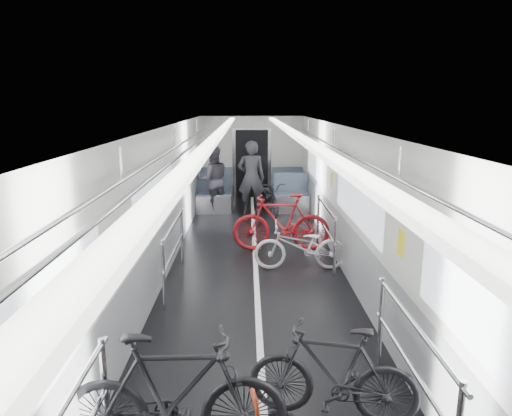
{
  "coord_description": "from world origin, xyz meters",
  "views": [
    {
      "loc": [
        -0.14,
        -6.53,
        2.79
      ],
      "look_at": [
        0.0,
        0.62,
        1.13
      ],
      "focal_mm": 32.0,
      "sensor_mm": 36.0,
      "label": 1
    }
  ],
  "objects_px": {
    "bike_right_mid": "(301,246)",
    "person_seated": "(213,180)",
    "bike_aisle": "(269,198)",
    "bike_right_far": "(281,222)",
    "person_standing": "(251,178)",
    "bike_left_mid": "(175,395)",
    "bike_right_near": "(333,373)"
  },
  "relations": [
    {
      "from": "person_seated",
      "to": "bike_right_mid",
      "type": "bearing_deg",
      "value": 97.07
    },
    {
      "from": "bike_right_far",
      "to": "bike_left_mid",
      "type": "bearing_deg",
      "value": -11.55
    },
    {
      "from": "person_seated",
      "to": "bike_left_mid",
      "type": "bearing_deg",
      "value": 75.93
    },
    {
      "from": "bike_right_mid",
      "to": "person_standing",
      "type": "relative_size",
      "value": 0.84
    },
    {
      "from": "person_standing",
      "to": "bike_aisle",
      "type": "bearing_deg",
      "value": -178.68
    },
    {
      "from": "bike_aisle",
      "to": "person_standing",
      "type": "bearing_deg",
      "value": 167.76
    },
    {
      "from": "bike_right_far",
      "to": "bike_right_near",
      "type": "bearing_deg",
      "value": 3.0
    },
    {
      "from": "bike_right_mid",
      "to": "bike_aisle",
      "type": "relative_size",
      "value": 0.96
    },
    {
      "from": "bike_right_mid",
      "to": "bike_right_far",
      "type": "height_order",
      "value": "bike_right_far"
    },
    {
      "from": "bike_left_mid",
      "to": "bike_right_mid",
      "type": "distance_m",
      "value": 4.44
    },
    {
      "from": "bike_aisle",
      "to": "person_seated",
      "type": "bearing_deg",
      "value": 160.95
    },
    {
      "from": "bike_right_near",
      "to": "bike_aisle",
      "type": "distance_m",
      "value": 7.76
    },
    {
      "from": "bike_right_far",
      "to": "person_seated",
      "type": "height_order",
      "value": "person_seated"
    },
    {
      "from": "bike_aisle",
      "to": "bike_right_mid",
      "type": "bearing_deg",
      "value": -97.4
    },
    {
      "from": "bike_right_near",
      "to": "bike_right_far",
      "type": "bearing_deg",
      "value": -165.81
    },
    {
      "from": "bike_right_far",
      "to": "bike_aisle",
      "type": "relative_size",
      "value": 1.14
    },
    {
      "from": "person_standing",
      "to": "bike_right_near",
      "type": "bearing_deg",
      "value": 96.12
    },
    {
      "from": "bike_right_near",
      "to": "person_standing",
      "type": "height_order",
      "value": "person_standing"
    },
    {
      "from": "bike_right_mid",
      "to": "bike_right_far",
      "type": "bearing_deg",
      "value": -164.84
    },
    {
      "from": "bike_left_mid",
      "to": "bike_right_near",
      "type": "xyz_separation_m",
      "value": [
        1.33,
        0.4,
        -0.08
      ]
    },
    {
      "from": "bike_right_far",
      "to": "person_standing",
      "type": "height_order",
      "value": "person_standing"
    },
    {
      "from": "bike_left_mid",
      "to": "bike_right_near",
      "type": "relative_size",
      "value": 1.18
    },
    {
      "from": "bike_left_mid",
      "to": "bike_aisle",
      "type": "bearing_deg",
      "value": -9.0
    },
    {
      "from": "bike_right_near",
      "to": "bike_right_mid",
      "type": "bearing_deg",
      "value": -169.36
    },
    {
      "from": "bike_left_mid",
      "to": "person_seated",
      "type": "relative_size",
      "value": 1.03
    },
    {
      "from": "bike_right_far",
      "to": "person_standing",
      "type": "distance_m",
      "value": 3.03
    },
    {
      "from": "bike_right_mid",
      "to": "person_seated",
      "type": "bearing_deg",
      "value": -155.86
    },
    {
      "from": "bike_right_near",
      "to": "person_seated",
      "type": "height_order",
      "value": "person_seated"
    },
    {
      "from": "bike_right_far",
      "to": "bike_aisle",
      "type": "xyz_separation_m",
      "value": [
        -0.08,
        2.96,
        -0.13
      ]
    },
    {
      "from": "bike_right_mid",
      "to": "person_seated",
      "type": "height_order",
      "value": "person_seated"
    },
    {
      "from": "bike_right_mid",
      "to": "person_seated",
      "type": "distance_m",
      "value": 4.54
    },
    {
      "from": "bike_right_mid",
      "to": "bike_aisle",
      "type": "bearing_deg",
      "value": -174.19
    }
  ]
}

